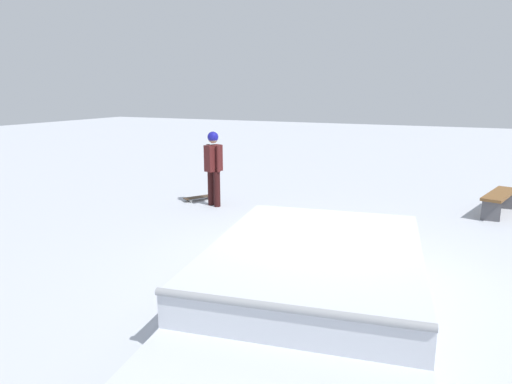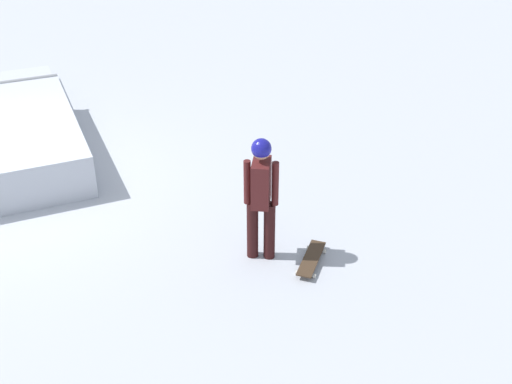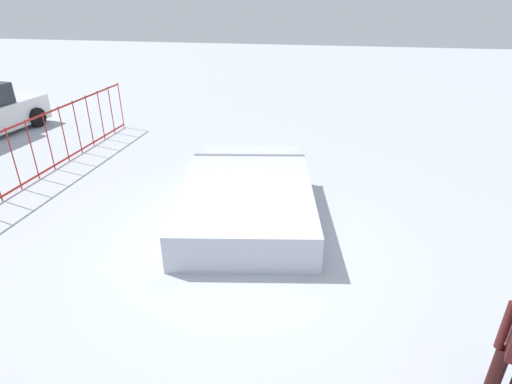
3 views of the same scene
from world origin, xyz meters
The scene contains 3 objects.
ground_plane centered at (0.00, 0.00, 0.00)m, with size 60.00×60.00×0.00m, color #B2B7C1.
skater centered at (-2.59, -3.36, 1.01)m, with size 0.43×0.42×1.73m.
skateboard centered at (-2.91, -3.95, 0.08)m, with size 0.78×0.60×0.09m.
Camera 2 is at (-9.34, -1.60, 5.17)m, focal length 45.72 mm.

